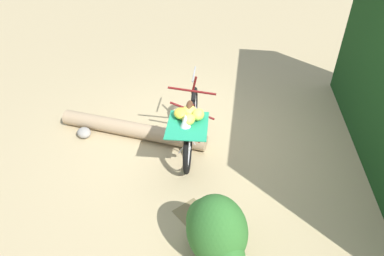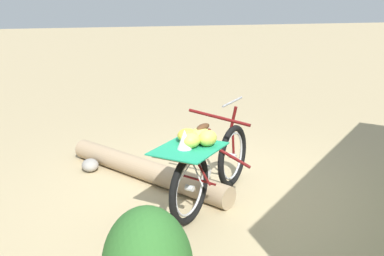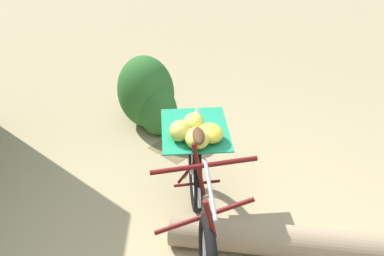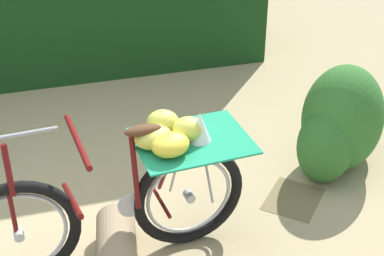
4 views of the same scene
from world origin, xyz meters
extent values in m
torus|color=black|center=(0.31, -0.63, 0.36)|extent=(0.58, 0.55, 0.73)
torus|color=#B7B7BC|center=(0.31, -0.63, 0.36)|extent=(0.43, 0.41, 0.57)
cylinder|color=#B7B7BC|center=(0.31, -0.63, 0.36)|extent=(0.10, 0.10, 0.06)
cylinder|color=#590F0F|center=(-0.22, -0.13, 0.53)|extent=(0.51, 0.53, 0.30)
cylinder|color=#590F0F|center=(-0.16, -0.18, 0.92)|extent=(0.52, 0.54, 0.11)
cylinder|color=#590F0F|center=(0.06, -0.39, 0.64)|extent=(0.10, 0.11, 0.49)
cylinder|color=#590F0F|center=(0.17, -0.50, 0.38)|extent=(0.28, 0.29, 0.05)
cylinder|color=#590F0F|center=(0.20, -0.52, 0.59)|extent=(0.24, 0.25, 0.47)
cylinder|color=#590F0F|center=(-0.46, 0.10, 0.52)|extent=(0.05, 0.05, 0.30)
cylinder|color=#590F0F|center=(-0.44, 0.09, 0.81)|extent=(0.09, 0.09, 0.30)
cylinder|color=gray|center=(-0.42, 0.07, 1.02)|extent=(0.39, 0.38, 0.02)
ellipsoid|color=#4C2D19|center=(0.11, -0.44, 0.91)|extent=(0.22, 0.22, 0.06)
cylinder|color=#B7B7BC|center=(0.03, -0.37, 0.40)|extent=(0.13, 0.12, 0.16)
cylinder|color=#B7B7BC|center=(0.24, -0.56, 0.56)|extent=(0.15, 0.16, 0.39)
cylinder|color=#B7B7BC|center=(0.39, -0.71, 0.56)|extent=(0.18, 0.19, 0.39)
cube|color=brown|center=(0.32, -0.64, 0.76)|extent=(0.74, 0.73, 0.02)
cube|color=#1E8C60|center=(0.32, -0.64, 0.78)|extent=(0.86, 0.86, 0.01)
ellipsoid|color=#CCC64C|center=(0.32, -0.62, 0.85)|extent=(0.24, 0.25, 0.14)
ellipsoid|color=#CCC64C|center=(0.15, -0.48, 0.85)|extent=(0.30, 0.30, 0.14)
ellipsoid|color=yellow|center=(0.13, -0.60, 0.84)|extent=(0.30, 0.28, 0.13)
ellipsoid|color=#CCC64C|center=(0.31, -0.45, 0.86)|extent=(0.25, 0.26, 0.15)
cone|color=white|center=(0.34, -0.68, 0.87)|extent=(0.20, 0.20, 0.19)
cylinder|color=#9E8466|center=(-0.89, -0.86, 0.13)|extent=(2.22, 1.61, 0.25)
ellipsoid|color=#2D6628|center=(1.62, -1.27, 0.42)|extent=(0.68, 0.61, 0.85)
ellipsoid|color=#2D6628|center=(1.39, -1.22, 0.30)|extent=(0.47, 0.42, 0.59)
ellipsoid|color=#2D6628|center=(1.83, -1.34, 0.28)|extent=(0.42, 0.38, 0.55)
cylinder|color=#4C3823|center=(1.62, -1.27, 0.08)|extent=(0.06, 0.06, 0.17)
cube|color=olive|center=(1.04, -1.11, 0.00)|extent=(0.44, 0.36, 0.01)
camera|label=1|loc=(3.14, -2.81, 3.24)|focal=30.58mm
camera|label=2|loc=(4.27, -1.70, 2.15)|focal=42.79mm
camera|label=3|loc=(-1.58, 1.52, 2.61)|focal=39.34mm
camera|label=4|loc=(-2.35, -1.96, 2.63)|focal=54.99mm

